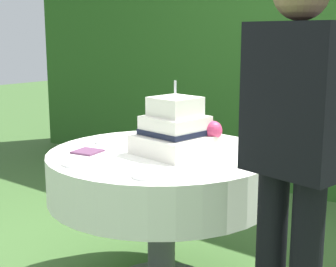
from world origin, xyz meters
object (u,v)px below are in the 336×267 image
serving_plate_right (78,163)px  napkin_stack (88,152)px  standing_person (293,153)px  serving_plate_far (200,139)px  serving_plate_near (105,142)px  wedding_cake (176,131)px  serving_plate_left (148,176)px  cake_table (161,176)px

serving_plate_right → napkin_stack: serving_plate_right is taller
serving_plate_right → napkin_stack: bearing=127.2°
standing_person → serving_plate_far: bearing=143.9°
serving_plate_near → serving_plate_far: same height
serving_plate_far → napkin_stack: bearing=-114.2°
serving_plate_far → napkin_stack: size_ratio=1.04×
wedding_cake → standing_person: bearing=-19.7°
wedding_cake → serving_plate_near: 0.47m
serving_plate_left → wedding_cake: bearing=111.2°
serving_plate_near → napkin_stack: 0.23m
napkin_stack → standing_person: (1.11, -0.00, 0.16)m
napkin_stack → serving_plate_left: bearing=-15.2°
napkin_stack → standing_person: size_ratio=0.08×
serving_plate_left → napkin_stack: size_ratio=1.02×
cake_table → standing_person: bearing=-16.5°
cake_table → wedding_cake: size_ratio=3.00×
cake_table → wedding_cake: wedding_cake is taller
serving_plate_left → standing_person: standing_person is taller
wedding_cake → standing_person: 0.79m
serving_plate_near → serving_plate_far: size_ratio=0.81×
standing_person → cake_table: bearing=163.5°
cake_table → serving_plate_near: 0.40m
serving_plate_right → standing_person: size_ratio=0.09×
wedding_cake → serving_plate_far: wedding_cake is taller
wedding_cake → serving_plate_near: bearing=-173.4°
serving_plate_near → cake_table: bearing=4.6°
wedding_cake → serving_plate_right: wedding_cake is taller
serving_plate_far → standing_person: (0.84, -0.61, 0.16)m
cake_table → serving_plate_left: size_ratio=8.87×
cake_table → standing_person: size_ratio=0.73×
serving_plate_near → serving_plate_right: size_ratio=0.74×
serving_plate_right → serving_plate_far: bearing=80.6°
standing_person → serving_plate_right: bearing=-169.2°
serving_plate_right → standing_person: bearing=10.8°
wedding_cake → cake_table: bearing=-164.6°
napkin_stack → wedding_cake: bearing=35.6°
cake_table → serving_plate_near: size_ratio=10.76×
serving_plate_far → napkin_stack: serving_plate_far is taller
napkin_stack → serving_plate_far: bearing=65.8°
serving_plate_far → serving_plate_right: same height
serving_plate_left → serving_plate_right: size_ratio=0.90×
serving_plate_near → standing_person: standing_person is taller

